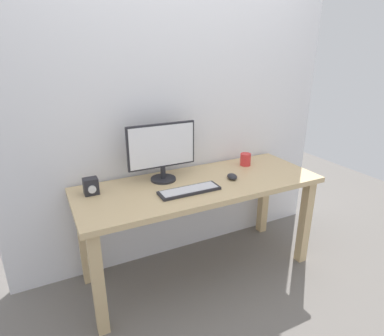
{
  "coord_description": "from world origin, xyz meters",
  "views": [
    {
      "loc": [
        -0.98,
        -1.84,
        1.63
      ],
      "look_at": [
        -0.07,
        0.0,
        0.86
      ],
      "focal_mm": 30.05,
      "sensor_mm": 36.0,
      "label": 1
    }
  ],
  "objects_px": {
    "monitor": "(162,150)",
    "coffee_mug": "(245,159)",
    "audio_controller": "(91,186)",
    "desk": "(200,196)",
    "keyboard_primary": "(189,190)",
    "mouse": "(232,177)"
  },
  "relations": [
    {
      "from": "monitor",
      "to": "coffee_mug",
      "type": "height_order",
      "value": "monitor"
    },
    {
      "from": "keyboard_primary",
      "to": "coffee_mug",
      "type": "height_order",
      "value": "coffee_mug"
    },
    {
      "from": "monitor",
      "to": "audio_controller",
      "type": "distance_m",
      "value": 0.53
    },
    {
      "from": "desk",
      "to": "monitor",
      "type": "distance_m",
      "value": 0.43
    },
    {
      "from": "mouse",
      "to": "desk",
      "type": "bearing_deg",
      "value": -173.34
    },
    {
      "from": "keyboard_primary",
      "to": "coffee_mug",
      "type": "bearing_deg",
      "value": 22.75
    },
    {
      "from": "mouse",
      "to": "coffee_mug",
      "type": "height_order",
      "value": "coffee_mug"
    },
    {
      "from": "desk",
      "to": "mouse",
      "type": "relative_size",
      "value": 17.25
    },
    {
      "from": "keyboard_primary",
      "to": "mouse",
      "type": "xyz_separation_m",
      "value": [
        0.38,
        0.06,
        0.01
      ]
    },
    {
      "from": "desk",
      "to": "keyboard_primary",
      "type": "relative_size",
      "value": 4.18
    },
    {
      "from": "monitor",
      "to": "keyboard_primary",
      "type": "bearing_deg",
      "value": -73.91
    },
    {
      "from": "desk",
      "to": "audio_controller",
      "type": "xyz_separation_m",
      "value": [
        -0.72,
        0.15,
        0.16
      ]
    },
    {
      "from": "desk",
      "to": "mouse",
      "type": "height_order",
      "value": "mouse"
    },
    {
      "from": "desk",
      "to": "keyboard_primary",
      "type": "distance_m",
      "value": 0.21
    },
    {
      "from": "monitor",
      "to": "coffee_mug",
      "type": "xyz_separation_m",
      "value": [
        0.71,
        -0.01,
        -0.18
      ]
    },
    {
      "from": "keyboard_primary",
      "to": "coffee_mug",
      "type": "xyz_separation_m",
      "value": [
        0.63,
        0.27,
        0.04
      ]
    },
    {
      "from": "monitor",
      "to": "audio_controller",
      "type": "xyz_separation_m",
      "value": [
        -0.5,
        -0.02,
        -0.17
      ]
    },
    {
      "from": "audio_controller",
      "to": "desk",
      "type": "bearing_deg",
      "value": -11.46
    },
    {
      "from": "mouse",
      "to": "audio_controller",
      "type": "height_order",
      "value": "audio_controller"
    },
    {
      "from": "desk",
      "to": "audio_controller",
      "type": "bearing_deg",
      "value": 168.54
    },
    {
      "from": "monitor",
      "to": "mouse",
      "type": "xyz_separation_m",
      "value": [
        0.46,
        -0.21,
        -0.21
      ]
    },
    {
      "from": "keyboard_primary",
      "to": "desk",
      "type": "bearing_deg",
      "value": 37.92
    }
  ]
}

